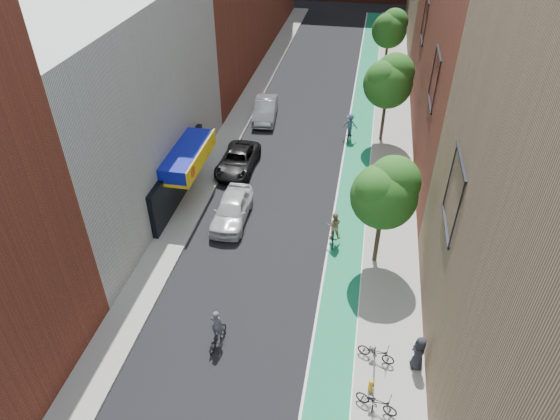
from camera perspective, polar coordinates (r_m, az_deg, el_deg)
The scene contains 19 objects.
ground at distance 21.93m, azimuth -6.14°, elevation -21.60°, with size 160.00×160.00×0.00m, color black.
bike_lane at distance 41.30m, azimuth 9.21°, elevation 9.32°, with size 2.00×68.00×0.01m, color #126545.
sidewalk_left at distance 42.52m, azimuth -4.54°, elevation 10.62°, with size 2.00×68.00×0.15m, color gray.
sidewalk_right at distance 41.33m, azimuth 12.71°, elevation 9.01°, with size 3.00×68.00×0.15m, color gray.
building_left_white at distance 31.78m, azimuth -19.53°, elevation 11.13°, with size 8.00×20.00×12.00m, color silver.
tree_near at distance 25.15m, azimuth 11.96°, elevation 2.08°, with size 3.40×3.36×6.42m.
tree_mid at distance 37.52m, azimuth 12.35°, elevation 14.32°, with size 3.55×3.53×6.74m.
tree_far at distance 50.92m, azimuth 12.46°, elevation 19.68°, with size 3.30×3.25×6.21m.
parked_car_white at distance 30.02m, azimuth -5.52°, elevation 0.10°, with size 1.92×4.78×1.63m, color silver.
parked_car_black at distance 34.98m, azimuth -4.85°, elevation 5.68°, with size 2.34×5.08×1.41m, color black.
parked_car_silver at distance 41.83m, azimuth -1.68°, elevation 11.39°, with size 1.72×4.93×1.62m, color gray.
cyclist_lead at distance 23.39m, azimuth -7.18°, elevation -13.77°, with size 0.85×1.76×1.98m.
cyclist_lane_near at distance 28.34m, azimuth 6.14°, elevation -2.32°, with size 0.89×1.70×2.06m.
cyclist_lane_mid at distance 31.24m, azimuth 9.53°, elevation 1.55°, with size 1.11×1.62×2.24m.
cyclist_lane_far at distance 39.02m, azimuth 7.98°, elevation 9.24°, with size 1.16×1.82×2.06m.
parked_bike_near at distance 21.60m, azimuth 10.98°, elevation -20.70°, with size 0.61×1.75×0.92m, color black.
parked_bike_far at distance 23.04m, azimuth 10.94°, elevation -15.68°, with size 0.58×1.67×0.88m, color black.
pedestrian at distance 22.86m, azimuth 15.57°, elevation -15.45°, with size 0.85×0.56×1.75m, color black.
fire_hydrant at distance 22.11m, azimuth 10.36°, elevation -19.12°, with size 0.23×0.23×0.66m.
Camera 1 is at (4.25, -10.91, 18.54)m, focal length 32.00 mm.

